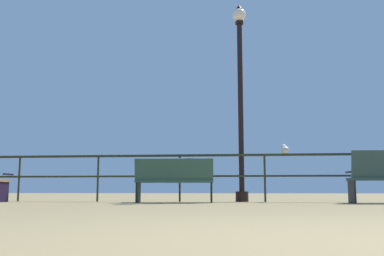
{
  "coord_description": "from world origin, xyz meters",
  "views": [
    {
      "loc": [
        -0.57,
        -2.25,
        0.26
      ],
      "look_at": [
        -1.49,
        6.71,
        1.52
      ],
      "focal_mm": 41.33,
      "sensor_mm": 36.0,
      "label": 1
    }
  ],
  "objects": [
    {
      "name": "bench_near_left",
      "position": [
        -1.83,
        6.51,
        0.48
      ],
      "size": [
        1.58,
        0.7,
        0.87
      ],
      "color": "#2F4E3F",
      "rests_on": "ground_plane"
    },
    {
      "name": "pier_railing",
      "position": [
        -0.0,
        7.21,
        0.74
      ],
      "size": [
        21.76,
        0.05,
        1.01
      ],
      "color": "#282D1B",
      "rests_on": "ground_plane"
    },
    {
      "name": "ground_plane",
      "position": [
        0.0,
        0.0,
        0.0
      ],
      "size": [
        60.0,
        60.0,
        0.0
      ],
      "primitive_type": "plane",
      "color": "olive"
    },
    {
      "name": "seagull_on_rail",
      "position": [
        0.43,
        7.23,
        1.11
      ],
      "size": [
        0.2,
        0.44,
        0.21
      ],
      "color": "silver",
      "rests_on": "pier_railing"
    },
    {
      "name": "lamppost_center",
      "position": [
        -0.48,
        7.38,
        2.46
      ],
      "size": [
        0.31,
        0.31,
        4.44
      ],
      "color": "black",
      "rests_on": "ground_plane"
    }
  ]
}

